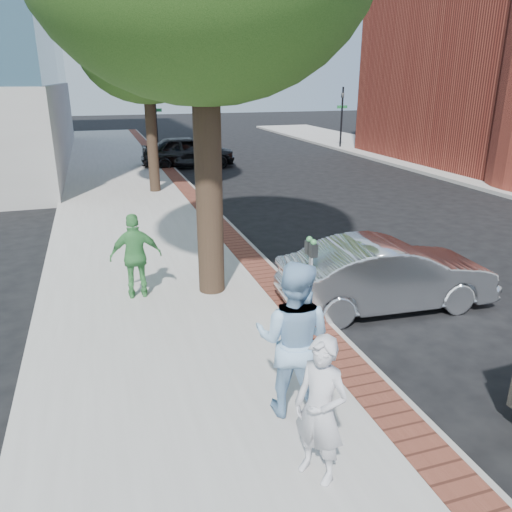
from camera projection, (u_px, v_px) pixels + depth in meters
name	position (u px, v px, depth m)	size (l,w,h in m)	color
ground	(270.00, 334.00, 8.75)	(120.00, 120.00, 0.00)	black
sidewalk	(139.00, 221.00, 15.47)	(5.00, 60.00, 0.15)	#9E9991
brick_strip	(209.00, 213.00, 16.08)	(0.60, 60.00, 0.01)	brown
curb	(219.00, 215.00, 16.20)	(0.10, 60.00, 0.15)	gray
signal_near	(156.00, 117.00, 27.99)	(0.70, 0.15, 3.80)	black
signal_far	(342.00, 113.00, 31.34)	(0.70, 0.15, 3.80)	black
tree_far	(146.00, 47.00, 17.60)	(4.80, 4.80, 7.14)	black
parking_meter	(311.00, 260.00, 8.79)	(0.12, 0.32, 1.47)	gray
person_gray	(320.00, 410.00, 5.16)	(0.61, 0.40, 1.67)	silver
person_officer	(293.00, 339.00, 6.18)	(1.00, 0.78, 2.05)	#92BDE3
person_green	(136.00, 256.00, 9.64)	(0.99, 0.41, 1.69)	#45984D
sedan_silver	(387.00, 274.00, 9.59)	(1.44, 4.12, 1.36)	silver
bg_car	(188.00, 151.00, 25.11)	(1.88, 4.66, 1.59)	black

